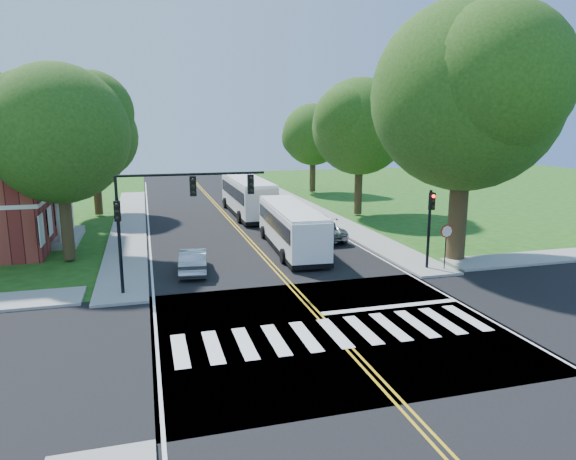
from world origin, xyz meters
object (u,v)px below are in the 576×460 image
object	(u,v)px
signal_ne	(430,219)
bus_follow	(247,195)
dark_sedan	(315,222)
suv	(322,230)
hatchback	(193,261)
bus_lead	(291,227)
signal_nw	(169,204)

from	to	relation	value
signal_ne	bus_follow	xyz separation A→B (m)	(-6.22, 20.67, -1.21)
dark_sedan	suv	bearing A→B (deg)	74.70
hatchback	bus_lead	bearing A→B (deg)	-144.34
hatchback	signal_ne	bearing A→B (deg)	172.75
bus_lead	hatchback	size ratio (longest dim) A/B	2.69
signal_ne	bus_lead	bearing A→B (deg)	131.46
dark_sedan	signal_nw	bearing A→B (deg)	42.01
bus_lead	hatchback	bearing A→B (deg)	32.60
suv	dark_sedan	distance (m)	3.18
suv	signal_nw	bearing A→B (deg)	37.62
suv	hatchback	bearing A→B (deg)	29.67
suv	bus_follow	bearing A→B (deg)	-77.29
bus_lead	suv	size ratio (longest dim) A/B	2.28
signal_ne	suv	size ratio (longest dim) A/B	0.89
bus_lead	suv	world-z (taller)	bus_lead
hatchback	dark_sedan	xyz separation A→B (m)	(10.18, 9.01, -0.02)
suv	dark_sedan	world-z (taller)	suv
hatchback	suv	size ratio (longest dim) A/B	0.85
signal_ne	bus_lead	xyz separation A→B (m)	(-6.05, 6.85, -1.44)
bus_follow	hatchback	distance (m)	18.79
signal_nw	hatchback	distance (m)	4.98
signal_ne	signal_nw	bearing A→B (deg)	-179.95
signal_nw	signal_ne	bearing A→B (deg)	0.05
bus_lead	dark_sedan	bearing A→B (deg)	-120.26
signal_nw	bus_lead	bearing A→B (deg)	40.59
signal_nw	suv	bearing A→B (deg)	39.51
signal_nw	suv	world-z (taller)	signal_nw
signal_ne	hatchback	distance (m)	13.32
bus_follow	bus_lead	bearing A→B (deg)	91.03
signal_ne	hatchback	xyz separation A→B (m)	(-12.76, 3.08, -2.27)
signal_ne	dark_sedan	size ratio (longest dim) A/B	0.95
signal_nw	signal_ne	world-z (taller)	signal_nw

